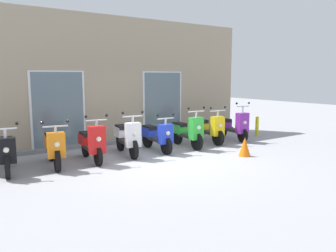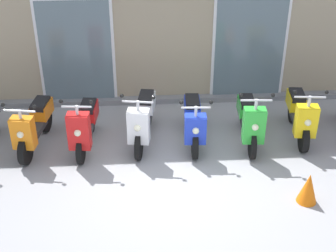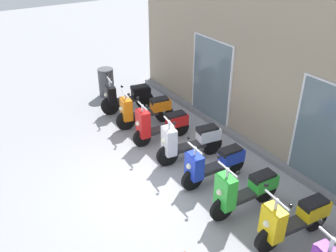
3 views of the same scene
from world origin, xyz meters
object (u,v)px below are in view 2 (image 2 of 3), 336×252
scooter_orange (34,125)px  scooter_blue (193,121)px  scooter_white (143,119)px  scooter_green (250,120)px  scooter_yellow (300,115)px  scooter_red (84,125)px  traffic_cone (308,188)px

scooter_orange → scooter_blue: (2.93, 0.01, -0.02)m
scooter_orange → scooter_white: (1.99, 0.04, 0.04)m
scooter_white → scooter_blue: scooter_white is taller
scooter_white → scooter_green: 1.98m
scooter_white → scooter_yellow: size_ratio=1.05×
scooter_red → scooter_blue: 2.01m
scooter_red → scooter_yellow: (4.04, 0.15, -0.02)m
scooter_red → traffic_cone: 4.05m
scooter_blue → scooter_yellow: (2.04, 0.06, 0.02)m
scooter_white → scooter_yellow: scooter_white is taller
scooter_red → traffic_cone: scooter_red is taller
scooter_white → scooter_red: bearing=-173.7°
scooter_blue → traffic_cone: scooter_blue is taller
scooter_yellow → traffic_cone: (-0.43, -1.96, -0.21)m
scooter_red → scooter_white: bearing=6.3°
scooter_white → traffic_cone: bearing=-37.1°
scooter_red → scooter_green: bearing=-0.6°
scooter_blue → scooter_green: scooter_green is taller
scooter_blue → scooter_yellow: size_ratio=1.01×
scooter_red → scooter_yellow: bearing=2.1°
scooter_white → traffic_cone: scooter_white is taller
scooter_orange → scooter_green: (3.96, -0.11, 0.03)m
scooter_white → scooter_yellow: bearing=0.6°
scooter_red → scooter_blue: bearing=2.5°
scooter_white → traffic_cone: 3.21m
scooter_orange → scooter_green: size_ratio=1.03×
scooter_yellow → scooter_blue: bearing=-178.3°
scooter_blue → traffic_cone: size_ratio=3.06×
scooter_orange → scooter_white: 1.99m
scooter_blue → scooter_yellow: bearing=1.7°
scooter_orange → scooter_red: scooter_red is taller
traffic_cone → scooter_blue: bearing=130.3°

